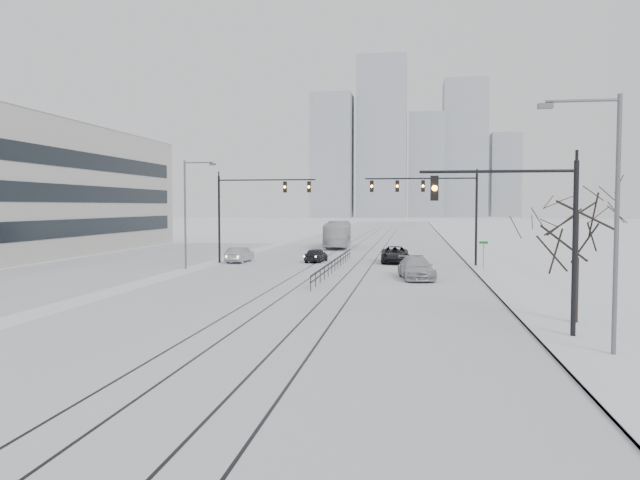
{
  "coord_description": "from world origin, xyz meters",
  "views": [
    {
      "loc": [
        6.15,
        -19.37,
        5.24
      ],
      "look_at": [
        0.65,
        17.51,
        3.2
      ],
      "focal_mm": 35.0,
      "sensor_mm": 36.0,
      "label": 1
    }
  ],
  "objects_px": {
    "sedan_nb_right": "(416,268)",
    "box_truck": "(338,235)",
    "sedan_sb_inner": "(316,255)",
    "sedan_nb_far": "(395,255)",
    "bare_tree": "(577,223)",
    "sedan_sb_outer": "(240,255)",
    "sedan_nb_front": "(395,255)",
    "traffic_mast_near": "(532,223)"
  },
  "relations": [
    {
      "from": "sedan_nb_right",
      "to": "box_truck",
      "type": "height_order",
      "value": "box_truck"
    },
    {
      "from": "sedan_nb_right",
      "to": "sedan_sb_inner",
      "type": "bearing_deg",
      "value": 117.94
    },
    {
      "from": "sedan_nb_far",
      "to": "sedan_nb_right",
      "type": "bearing_deg",
      "value": -93.37
    },
    {
      "from": "bare_tree",
      "to": "sedan_sb_outer",
      "type": "height_order",
      "value": "bare_tree"
    },
    {
      "from": "sedan_sb_inner",
      "to": "bare_tree",
      "type": "bearing_deg",
      "value": 125.54
    },
    {
      "from": "sedan_nb_right",
      "to": "sedan_nb_far",
      "type": "height_order",
      "value": "sedan_nb_right"
    },
    {
      "from": "bare_tree",
      "to": "sedan_nb_front",
      "type": "height_order",
      "value": "bare_tree"
    },
    {
      "from": "sedan_nb_right",
      "to": "sedan_sb_outer",
      "type": "bearing_deg",
      "value": 137.1
    },
    {
      "from": "sedan_sb_inner",
      "to": "sedan_sb_outer",
      "type": "bearing_deg",
      "value": 17.64
    },
    {
      "from": "sedan_sb_inner",
      "to": "traffic_mast_near",
      "type": "bearing_deg",
      "value": 119.63
    },
    {
      "from": "bare_tree",
      "to": "sedan_sb_outer",
      "type": "xyz_separation_m",
      "value": [
        -22.92,
        27.45,
        -3.78
      ]
    },
    {
      "from": "sedan_sb_inner",
      "to": "sedan_nb_right",
      "type": "height_order",
      "value": "sedan_nb_right"
    },
    {
      "from": "sedan_nb_front",
      "to": "bare_tree",
      "type": "bearing_deg",
      "value": -75.64
    },
    {
      "from": "traffic_mast_near",
      "to": "sedan_sb_inner",
      "type": "distance_m",
      "value": 34.8
    },
    {
      "from": "sedan_nb_right",
      "to": "sedan_nb_far",
      "type": "distance_m",
      "value": 14.49
    },
    {
      "from": "sedan_sb_inner",
      "to": "sedan_nb_front",
      "type": "height_order",
      "value": "sedan_nb_front"
    },
    {
      "from": "sedan_sb_inner",
      "to": "sedan_nb_front",
      "type": "xyz_separation_m",
      "value": [
        7.3,
        0.21,
        0.1
      ]
    },
    {
      "from": "traffic_mast_near",
      "to": "sedan_nb_front",
      "type": "relative_size",
      "value": 1.28
    },
    {
      "from": "sedan_sb_inner",
      "to": "sedan_nb_front",
      "type": "relative_size",
      "value": 0.7
    },
    {
      "from": "sedan_nb_far",
      "to": "box_truck",
      "type": "height_order",
      "value": "box_truck"
    },
    {
      "from": "traffic_mast_near",
      "to": "sedan_nb_right",
      "type": "xyz_separation_m",
      "value": [
        -4.36,
        19.46,
        -3.78
      ]
    },
    {
      "from": "traffic_mast_near",
      "to": "sedan_nb_far",
      "type": "bearing_deg",
      "value": 100.53
    },
    {
      "from": "sedan_sb_outer",
      "to": "sedan_nb_far",
      "type": "distance_m",
      "value": 14.61
    },
    {
      "from": "sedan_sb_inner",
      "to": "box_truck",
      "type": "relative_size",
      "value": 0.32
    },
    {
      "from": "sedan_sb_inner",
      "to": "sedan_nb_far",
      "type": "distance_m",
      "value": 7.52
    },
    {
      "from": "traffic_mast_near",
      "to": "sedan_sb_outer",
      "type": "xyz_separation_m",
      "value": [
        -20.5,
        30.46,
        -3.85
      ]
    },
    {
      "from": "sedan_nb_right",
      "to": "bare_tree",
      "type": "bearing_deg",
      "value": -76.26
    },
    {
      "from": "sedan_sb_outer",
      "to": "traffic_mast_near",
      "type": "bearing_deg",
      "value": 127.03
    },
    {
      "from": "bare_tree",
      "to": "sedan_sb_outer",
      "type": "bearing_deg",
      "value": 129.85
    },
    {
      "from": "sedan_nb_front",
      "to": "box_truck",
      "type": "distance_m",
      "value": 21.44
    },
    {
      "from": "bare_tree",
      "to": "sedan_sb_inner",
      "type": "distance_m",
      "value": 33.16
    },
    {
      "from": "traffic_mast_near",
      "to": "bare_tree",
      "type": "xyz_separation_m",
      "value": [
        2.41,
        3.0,
        -0.07
      ]
    },
    {
      "from": "sedan_sb_outer",
      "to": "sedan_nb_front",
      "type": "bearing_deg",
      "value": -170.63
    },
    {
      "from": "sedan_sb_outer",
      "to": "sedan_nb_right",
      "type": "xyz_separation_m",
      "value": [
        16.14,
        -10.99,
        0.07
      ]
    },
    {
      "from": "bare_tree",
      "to": "box_truck",
      "type": "relative_size",
      "value": 0.51
    },
    {
      "from": "bare_tree",
      "to": "sedan_nb_right",
      "type": "distance_m",
      "value": 18.18
    },
    {
      "from": "bare_tree",
      "to": "sedan_nb_front",
      "type": "xyz_separation_m",
      "value": [
        -8.64,
        29.03,
        -3.73
      ]
    },
    {
      "from": "sedan_sb_inner",
      "to": "sedan_sb_outer",
      "type": "xyz_separation_m",
      "value": [
        -6.97,
        -1.36,
        0.05
      ]
    },
    {
      "from": "sedan_sb_outer",
      "to": "sedan_nb_front",
      "type": "distance_m",
      "value": 14.36
    },
    {
      "from": "sedan_nb_front",
      "to": "box_truck",
      "type": "xyz_separation_m",
      "value": [
        -7.7,
        19.99,
        0.9
      ]
    },
    {
      "from": "sedan_nb_front",
      "to": "sedan_nb_right",
      "type": "bearing_deg",
      "value": -83.77
    },
    {
      "from": "traffic_mast_near",
      "to": "sedan_nb_right",
      "type": "relative_size",
      "value": 1.3
    }
  ]
}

